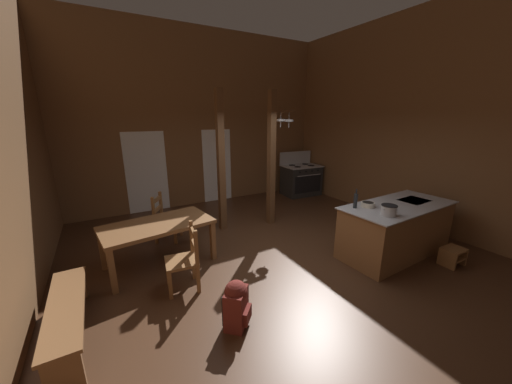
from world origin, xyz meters
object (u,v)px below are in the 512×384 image
bottle_tall_on_counter (355,200)px  backpack (236,303)px  step_stool (453,255)px  stockpot_on_counter (389,210)px  dining_table (158,228)px  ladderback_chair_near_window (165,218)px  mixing_bowl_on_counter (368,204)px  kitchen_island (395,229)px  stove_range (301,180)px  bench_along_left_wall (67,314)px  ladderback_chair_by_post (185,259)px

bottle_tall_on_counter → backpack: bearing=-169.2°
step_stool → stockpot_on_counter: stockpot_on_counter is taller
backpack → dining_table: bearing=104.8°
dining_table → step_stool: bearing=-30.0°
ladderback_chair_near_window → mixing_bowl_on_counter: (2.89, -2.43, 0.52)m
kitchen_island → stove_range: bearing=76.2°
ladderback_chair_near_window → mixing_bowl_on_counter: 3.81m
step_stool → backpack: bearing=171.6°
bottle_tall_on_counter → stockpot_on_counter: bearing=-72.2°
step_stool → mixing_bowl_on_counter: mixing_bowl_on_counter is taller
dining_table → bench_along_left_wall: bearing=-136.7°
stove_range → bottle_tall_on_counter: (-1.77, -3.61, 0.58)m
ladderback_chair_by_post → bottle_tall_on_counter: bottle_tall_on_counter is taller
step_stool → bench_along_left_wall: 5.61m
step_stool → stockpot_on_counter: 1.50m
bottle_tall_on_counter → kitchen_island: bearing=-17.5°
stove_range → backpack: bearing=-136.0°
stove_range → mixing_bowl_on_counter: 4.02m
ladderback_chair_near_window → bench_along_left_wall: (-1.51, -2.07, -0.14)m
stove_range → bench_along_left_wall: bearing=-150.8°
dining_table → backpack: bearing=-75.2°
kitchen_island → mixing_bowl_on_counter: (-0.58, 0.19, 0.51)m
bottle_tall_on_counter → bench_along_left_wall: bearing=175.9°
kitchen_island → step_stool: (0.48, -0.76, -0.29)m
stove_range → ladderback_chair_by_post: size_ratio=1.39×
bench_along_left_wall → stockpot_on_counter: bearing=-10.5°
ladderback_chair_by_post → bench_along_left_wall: 1.44m
dining_table → backpack: (0.50, -1.90, -0.34)m
step_stool → ladderback_chair_near_window: bearing=139.4°
ladderback_chair_near_window → bottle_tall_on_counter: bearing=-41.7°
step_stool → mixing_bowl_on_counter: size_ratio=1.64×
kitchen_island → step_stool: bearing=-58.1°
stove_range → bench_along_left_wall: (-5.93, -3.32, -0.17)m
stockpot_on_counter → bottle_tall_on_counter: size_ratio=0.94×
kitchen_island → stockpot_on_counter: size_ratio=7.09×
ladderback_chair_by_post → mixing_bowl_on_counter: size_ratio=4.24×
mixing_bowl_on_counter → bench_along_left_wall: bearing=175.3°
kitchen_island → stockpot_on_counter: bearing=-159.0°
step_stool → dining_table: size_ratio=0.20×
ladderback_chair_near_window → bottle_tall_on_counter: (2.65, -2.36, 0.61)m
stove_range → mixing_bowl_on_counter: bearing=-112.6°
stove_range → dining_table: size_ratio=0.73×
bench_along_left_wall → backpack: size_ratio=2.69×
kitchen_island → dining_table: size_ratio=1.21×
ladderback_chair_by_post → backpack: (0.30, -1.04, -0.14)m
dining_table → bench_along_left_wall: size_ratio=1.13×
kitchen_island → ladderback_chair_by_post: ladderback_chair_by_post is taller
mixing_bowl_on_counter → ladderback_chair_by_post: bearing=167.9°
bench_along_left_wall → mixing_bowl_on_counter: mixing_bowl_on_counter is taller
stove_range → step_stool: size_ratio=3.59×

